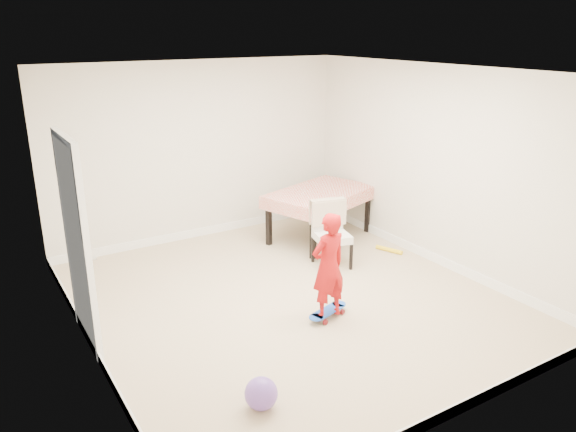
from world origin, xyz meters
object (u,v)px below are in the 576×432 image
child (328,269)px  balloon (261,394)px  dining_chair (332,235)px  dining_table (320,215)px  skateboard (328,313)px

child → balloon: 1.71m
dining_chair → balloon: size_ratio=3.15×
dining_chair → dining_table: bearing=77.7°
dining_table → dining_chair: dining_chair is taller
child → balloon: child is taller
dining_table → skateboard: (-1.32, -2.05, -0.33)m
dining_chair → skateboard: (-0.86, -1.11, -0.40)m
child → dining_chair: bearing=-133.1°
dining_table → skateboard: size_ratio=2.82×
skateboard → balloon: bearing=-161.0°
child → balloon: size_ratio=4.22×
dining_chair → child: (-0.89, -1.14, 0.15)m
balloon → child: bearing=35.0°
dining_chair → skateboard: size_ratio=1.58×
dining_table → dining_chair: (-0.46, -0.94, 0.07)m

